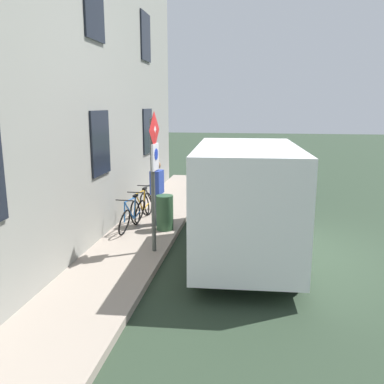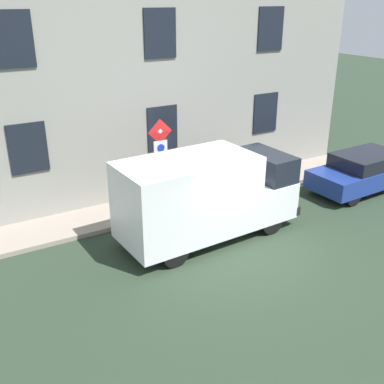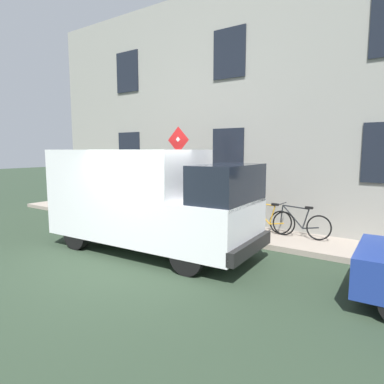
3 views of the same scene
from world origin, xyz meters
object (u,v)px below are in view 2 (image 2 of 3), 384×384
(delivery_van, at_px, (206,195))
(pedestrian, at_px, (208,169))
(bicycle_black, at_px, (230,173))
(sign_post_stacked, at_px, (160,153))
(litter_bin, at_px, (202,188))
(bicycle_orange, at_px, (209,178))
(parked_hatchback, at_px, (363,171))
(bicycle_blue, at_px, (187,182))

(delivery_van, relative_size, pedestrian, 3.15)
(delivery_van, bearing_deg, bicycle_black, 42.27)
(sign_post_stacked, xyz_separation_m, bicycle_black, (0.97, -3.34, -1.59))
(litter_bin, bearing_deg, bicycle_orange, -44.85)
(sign_post_stacked, height_order, bicycle_orange, sign_post_stacked)
(litter_bin, bearing_deg, sign_post_stacked, 95.00)
(pedestrian, bearing_deg, parked_hatchback, 74.80)
(bicycle_black, distance_m, pedestrian, 1.55)
(litter_bin, bearing_deg, parked_hatchback, -108.57)
(bicycle_orange, bearing_deg, delivery_van, 60.07)
(sign_post_stacked, bearing_deg, bicycle_orange, -68.04)
(sign_post_stacked, height_order, litter_bin, sign_post_stacked)
(bicycle_orange, bearing_deg, parked_hatchback, 154.86)
(pedestrian, bearing_deg, bicycle_black, 119.50)
(delivery_van, xyz_separation_m, pedestrian, (2.35, -1.56, -0.26))
(sign_post_stacked, relative_size, delivery_van, 0.54)
(parked_hatchback, distance_m, bicycle_black, 4.76)
(delivery_van, xyz_separation_m, bicycle_blue, (2.89, -1.04, -0.82))
(bicycle_blue, relative_size, litter_bin, 1.91)
(bicycle_orange, xyz_separation_m, litter_bin, (-0.83, 0.83, 0.08))
(bicycle_black, xyz_separation_m, bicycle_orange, (0.00, 0.93, 0.00))
(parked_hatchback, relative_size, bicycle_orange, 2.36)
(parked_hatchback, distance_m, pedestrian, 5.68)
(bicycle_black, relative_size, bicycle_orange, 1.00)
(bicycle_black, distance_m, bicycle_orange, 0.93)
(delivery_van, distance_m, bicycle_blue, 3.18)
(bicycle_orange, xyz_separation_m, pedestrian, (-0.54, 0.41, 0.56))
(bicycle_black, bearing_deg, sign_post_stacked, 19.41)
(parked_hatchback, bearing_deg, delivery_van, -0.47)
(parked_hatchback, bearing_deg, bicycle_orange, -31.30)
(bicycle_black, height_order, bicycle_orange, same)
(sign_post_stacked, distance_m, bicycle_black, 3.82)
(parked_hatchback, xyz_separation_m, pedestrian, (2.19, 5.23, 0.34))
(delivery_van, height_order, litter_bin, delivery_van)
(bicycle_black, relative_size, bicycle_blue, 1.00)
(pedestrian, bearing_deg, bicycle_orange, 150.52)
(sign_post_stacked, distance_m, parked_hatchback, 7.56)
(bicycle_blue, distance_m, pedestrian, 0.94)
(delivery_van, relative_size, bicycle_blue, 3.15)
(bicycle_orange, bearing_deg, pedestrian, 57.38)
(bicycle_black, bearing_deg, pedestrian, 25.19)
(bicycle_black, bearing_deg, bicycle_orange, 3.19)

